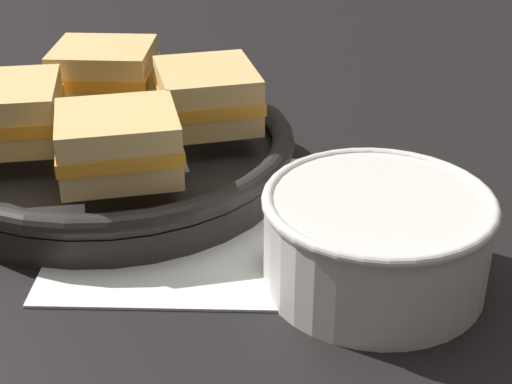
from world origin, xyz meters
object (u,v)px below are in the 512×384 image
Objects in this scene: soup_bowl at (376,234)px; sandwich_far_left at (118,143)px; spoon at (263,189)px; skillet at (113,153)px; sandwich_near_left at (104,72)px; sandwich_far_right at (207,95)px; sandwich_near_right at (9,112)px.

soup_bowl is 1.61× the size of sandwich_far_left.
skillet is (-0.12, 0.05, 0.01)m from spoon.
soup_bowl is at bearing -55.10° from sandwich_near_left.
skillet is at bearing 96.96° from sandwich_far_left.
sandwich_far_right is (-0.04, 0.06, 0.06)m from spoon.
sandwich_far_left is at bearing -39.47° from sandwich_near_right.
sandwich_far_right is at bearing 4.89° from skillet.
sandwich_far_right is (0.08, -0.07, 0.00)m from sandwich_near_left.
sandwich_near_left is at bearing 140.53° from sandwich_far_right.
skillet is 0.09m from sandwich_near_left.
spoon is at bearing 12.87° from sandwich_far_left.
sandwich_far_left and sandwich_far_right have the same top height.
sandwich_near_right is at bearing -129.47° from sandwich_near_left.
spoon is at bearing -46.69° from sandwich_near_left.
spoon is 1.78× the size of sandwich_near_right.
skillet is 0.09m from sandwich_near_right.
sandwich_near_left and sandwich_near_right have the same top height.
spoon is 0.19m from sandwich_near_left.
sandwich_far_left is (0.01, -0.15, 0.00)m from sandwich_near_left.
sandwich_near_right and sandwich_far_left have the same top height.
skillet is 0.09m from sandwich_far_right.
sandwich_near_right is (-0.08, -0.01, 0.04)m from skillet.
sandwich_near_right is 0.16m from sandwich_far_right.
sandwich_far_right is (0.15, 0.01, 0.00)m from sandwich_near_right.
sandwich_far_right is (-0.09, 0.18, 0.03)m from soup_bowl.
spoon is at bearing -57.88° from sandwich_far_right.
sandwich_far_left is 0.98× the size of sandwich_far_right.
sandwich_near_right is 0.95× the size of sandwich_far_left.
sandwich_far_right is at bearing 116.66° from soup_bowl.
sandwich_near_left is at bearing 124.90° from soup_bowl.
sandwich_near_left is at bearing 50.53° from sandwich_near_right.
soup_bowl is at bearing -45.94° from skillet.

